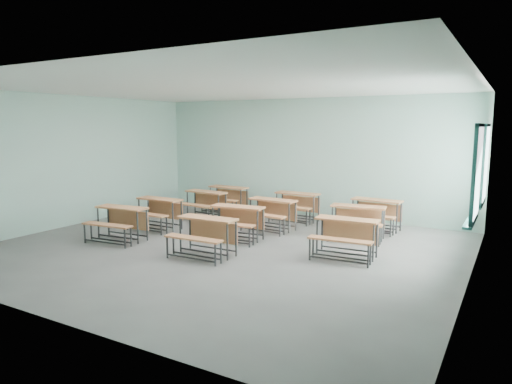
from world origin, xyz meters
TOP-DOWN VIEW (x-y plane):
  - room at (0.08, 0.03)m, footprint 9.04×8.04m
  - desk_unit_r0c0 at (-2.29, -0.65)m, footprint 1.24×0.89m
  - desk_unit_r0c1 at (-0.00, -0.67)m, footprint 1.19×0.82m
  - desk_unit_r1c0 at (-2.37, 0.64)m, footprint 1.18×0.80m
  - desk_unit_r1c1 at (-0.16, 0.67)m, footprint 1.24×0.90m
  - desk_unit_r1c2 at (2.34, 0.56)m, footprint 1.22×0.86m
  - desk_unit_r2c0 at (-2.12, 2.17)m, footprint 1.22×0.86m
  - desk_unit_r2c1 at (0.04, 1.89)m, footprint 1.22×0.86m
  - desk_unit_r2c2 at (2.11, 2.03)m, footprint 1.26×0.92m
  - desk_unit_r3c0 at (-2.11, 3.25)m, footprint 1.20×0.84m
  - desk_unit_r3c1 at (0.12, 3.13)m, footprint 1.19×0.82m
  - desk_unit_r3c2 at (2.20, 3.08)m, footprint 1.23×0.87m

SIDE VIEW (x-z plane):
  - desk_unit_r0c0 at x=-2.29m, z-range 0.13..0.86m
  - desk_unit_r0c1 at x=0.00m, z-range 0.13..0.86m
  - desk_unit_r1c0 at x=-2.37m, z-range 0.13..0.86m
  - desk_unit_r1c1 at x=-0.16m, z-range 0.13..0.86m
  - desk_unit_r1c2 at x=2.34m, z-range 0.13..0.86m
  - desk_unit_r2c0 at x=-2.12m, z-range 0.13..0.86m
  - desk_unit_r2c1 at x=0.04m, z-range 0.13..0.86m
  - desk_unit_r2c2 at x=2.11m, z-range 0.13..0.86m
  - desk_unit_r3c0 at x=-2.11m, z-range 0.13..0.86m
  - desk_unit_r3c1 at x=0.12m, z-range 0.13..0.86m
  - desk_unit_r3c2 at x=2.20m, z-range 0.13..0.86m
  - room at x=0.08m, z-range -0.02..3.22m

